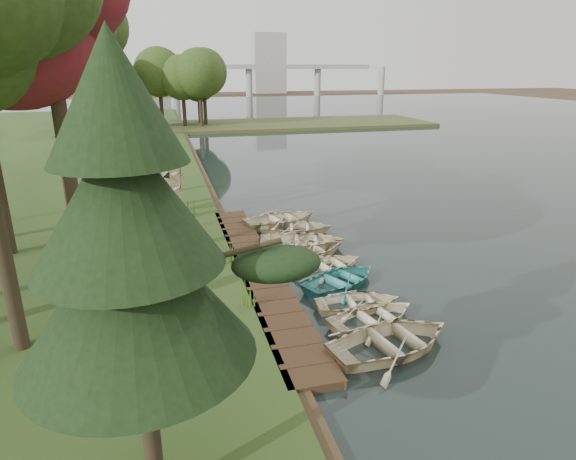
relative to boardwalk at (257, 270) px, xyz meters
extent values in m
plane|color=#3D2F1D|center=(1.60, 0.00, -0.15)|extent=(300.00, 300.00, 0.00)
cube|color=black|center=(31.60, 20.00, -0.12)|extent=(130.00, 200.00, 0.05)
cube|color=#372415|center=(0.00, 0.00, 0.00)|extent=(1.60, 16.00, 0.30)
cube|color=#3D471F|center=(9.60, 50.00, 0.08)|extent=(50.00, 14.00, 0.45)
cylinder|color=black|center=(-13.73, 50.00, 2.70)|extent=(0.50, 0.50, 4.80)
sphere|color=#314718|center=(-13.73, 50.00, 6.30)|extent=(5.60, 5.60, 5.60)
cylinder|color=black|center=(-7.07, 50.00, 2.70)|extent=(0.50, 0.50, 4.80)
sphere|color=#314718|center=(-7.07, 50.00, 6.30)|extent=(5.60, 5.60, 5.60)
cylinder|color=black|center=(-0.40, 50.00, 2.70)|extent=(0.50, 0.50, 4.80)
sphere|color=#314718|center=(-0.40, 50.00, 6.30)|extent=(5.60, 5.60, 5.60)
cylinder|color=black|center=(6.27, 50.00, 2.70)|extent=(0.50, 0.50, 4.80)
sphere|color=#314718|center=(6.27, 50.00, 6.30)|extent=(5.60, 5.60, 5.60)
cylinder|color=black|center=(12.93, 50.00, 2.70)|extent=(0.50, 0.50, 4.80)
sphere|color=#314718|center=(12.93, 50.00, 6.30)|extent=(5.60, 5.60, 5.60)
cylinder|color=black|center=(19.60, 50.00, 2.70)|extent=(0.50, 0.50, 4.80)
sphere|color=#314718|center=(19.60, 50.00, 6.30)|extent=(5.60, 5.60, 5.60)
cylinder|color=black|center=(26.27, 50.00, 2.70)|extent=(0.50, 0.50, 4.80)
sphere|color=#314718|center=(26.27, 50.00, 6.30)|extent=(5.60, 5.60, 5.60)
cube|color=#A5A5A0|center=(11.60, 120.00, 7.85)|extent=(90.00, 4.00, 1.20)
cylinder|color=#A5A5A0|center=(-18.40, 120.00, 3.85)|extent=(1.80, 1.80, 8.00)
cylinder|color=#A5A5A0|center=(1.60, 120.00, 3.85)|extent=(1.80, 1.80, 8.00)
cylinder|color=#A5A5A0|center=(21.60, 120.00, 3.85)|extent=(1.80, 1.80, 8.00)
cylinder|color=#A5A5A0|center=(41.60, 120.00, 3.85)|extent=(1.80, 1.80, 8.00)
cylinder|color=#A5A5A0|center=(61.60, 120.00, 3.85)|extent=(1.80, 1.80, 8.00)
cube|color=#A5A5A0|center=(31.60, 140.00, 8.85)|extent=(10.00, 8.00, 18.00)
cube|color=#A5A5A0|center=(-3.40, 145.00, 5.85)|extent=(8.00, 8.00, 12.00)
imported|color=beige|center=(2.73, -6.66, 0.31)|extent=(4.46, 3.56, 0.83)
imported|color=beige|center=(2.86, -5.01, 0.23)|extent=(3.59, 2.93, 0.65)
imported|color=beige|center=(2.77, -3.97, 0.21)|extent=(3.12, 2.32, 0.62)
imported|color=teal|center=(2.86, -2.10, 0.25)|extent=(4.08, 3.62, 0.70)
imported|color=beige|center=(2.87, -0.55, 0.22)|extent=(3.53, 2.86, 0.65)
imported|color=beige|center=(2.34, 1.05, 0.30)|extent=(4.37, 3.49, 0.81)
imported|color=beige|center=(2.55, 2.23, 0.31)|extent=(4.49, 3.67, 0.81)
imported|color=beige|center=(2.83, 4.29, 0.27)|extent=(4.14, 3.40, 0.75)
imported|color=beige|center=(2.43, 5.76, 0.32)|extent=(4.56, 3.70, 0.83)
imported|color=beige|center=(-2.84, 8.76, 0.54)|extent=(4.47, 3.91, 0.77)
cylinder|color=black|center=(-6.00, -3.02, 4.53)|extent=(0.42, 0.42, 8.77)
ellipsoid|color=maroon|center=(-6.00, -3.02, 8.92)|extent=(4.09, 4.09, 3.48)
cylinder|color=black|center=(-6.54, 5.64, 4.62)|extent=(0.42, 0.42, 8.94)
ellipsoid|color=#314718|center=(-6.54, 5.64, 9.09)|extent=(4.78, 4.78, 4.06)
cylinder|color=black|center=(-7.29, 11.56, 5.01)|extent=(0.43, 0.43, 9.72)
ellipsoid|color=#314718|center=(-7.29, 11.56, 9.87)|extent=(4.83, 4.83, 4.10)
cylinder|color=black|center=(-3.95, -10.49, 2.00)|extent=(0.32, 0.32, 3.70)
cone|color=black|center=(-3.95, -10.49, 4.62)|extent=(3.80, 3.80, 2.60)
cone|color=black|center=(-3.95, -10.49, 6.05)|extent=(2.90, 2.90, 2.25)
cone|color=black|center=(-3.95, -10.49, 7.47)|extent=(2.00, 2.00, 1.90)
cone|color=#3F661E|center=(-1.00, -3.20, 0.63)|extent=(0.60, 0.60, 0.96)
cone|color=#3F661E|center=(-1.00, 0.78, 0.60)|extent=(0.60, 0.60, 0.90)
cone|color=#3F661E|center=(-2.59, 5.55, 0.72)|extent=(0.60, 0.60, 1.13)
cone|color=#3F661E|center=(-2.11, 7.71, 0.65)|extent=(0.60, 0.60, 0.99)
camera|label=1|loc=(-3.36, -17.76, 7.84)|focal=30.00mm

